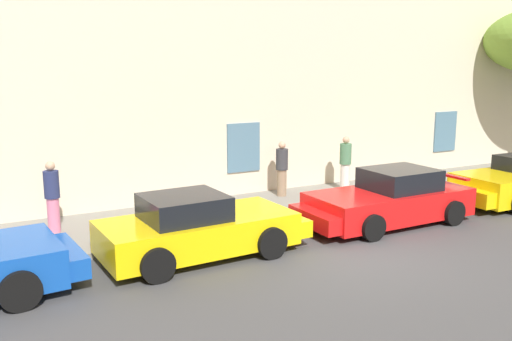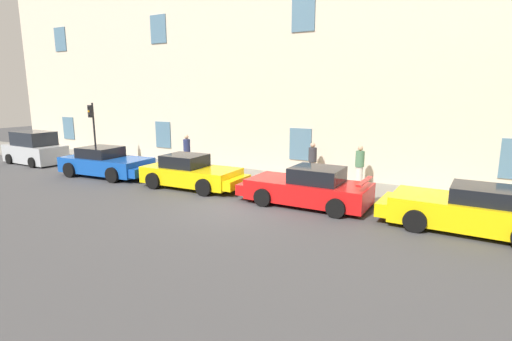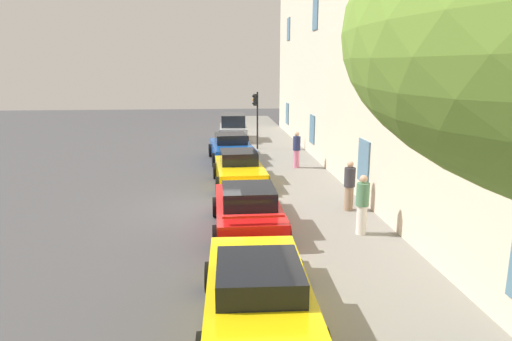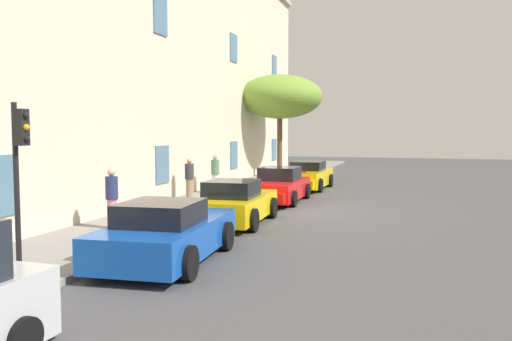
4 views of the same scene
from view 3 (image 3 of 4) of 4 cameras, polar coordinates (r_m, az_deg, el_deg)
The scene contains 12 objects.
ground_plane at distance 15.67m, azimuth -6.33°, elevation -4.93°, with size 80.00×80.00×0.00m, color #444447.
sidewalk at distance 16.02m, azimuth 7.62°, elevation -4.32°, with size 60.00×3.34×0.14m, color gray.
building_facade at distance 16.51m, azimuth 20.53°, elevation 17.75°, with size 43.01×3.98×12.76m.
sportscar_red_lead at distance 23.49m, azimuth -3.08°, elevation 2.64°, with size 4.93×2.48×1.40m.
sportscar_yellow_flank at distance 18.52m, azimuth -2.07°, elevation -0.12°, with size 4.59×2.23×1.40m.
sportscar_white_middle at distance 13.63m, azimuth -1.10°, elevation -4.91°, with size 4.74×2.13×1.42m.
sportscar_tail_end at distance 8.89m, azimuth 0.17°, elevation -14.98°, with size 4.75×2.22×1.38m.
hatchback_parked at distance 29.88m, azimuth -2.92°, elevation 5.20°, with size 3.80×1.98×1.83m.
traffic_light at distance 26.23m, azimuth 0.01°, elevation 7.66°, with size 0.22×0.36×3.31m.
pedestrian_admiring at distance 15.13m, azimuth 11.76°, elevation -1.86°, with size 0.51×0.51×1.68m.
pedestrian_strolling at distance 21.38m, azimuth 5.17°, elevation 2.69°, with size 0.44×0.44×1.72m.
pedestrian_bystander at distance 13.03m, azimuth 13.33°, elevation -4.19°, with size 0.51×0.51×1.73m.
Camera 3 is at (14.93, 0.43, 4.75)m, focal length 31.55 mm.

